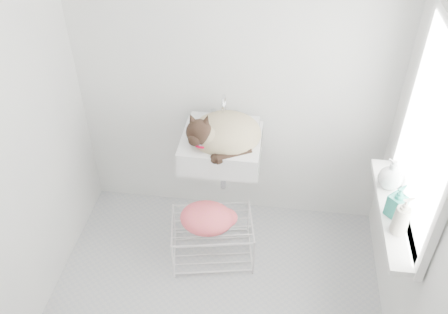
# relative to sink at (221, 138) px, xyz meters

# --- Properties ---
(floor) EXTENTS (2.20, 2.00, 0.02)m
(floor) POSITION_rel_sink_xyz_m (0.04, -0.74, -0.85)
(floor) COLOR #AAAAAA
(floor) RESTS_ON ground
(back_wall) EXTENTS (2.20, 0.02, 2.50)m
(back_wall) POSITION_rel_sink_xyz_m (0.04, 0.26, 0.40)
(back_wall) COLOR white
(back_wall) RESTS_ON ground
(right_wall) EXTENTS (0.02, 2.00, 2.50)m
(right_wall) POSITION_rel_sink_xyz_m (1.14, -0.74, 0.40)
(right_wall) COLOR white
(right_wall) RESTS_ON ground
(left_wall) EXTENTS (0.02, 2.00, 2.50)m
(left_wall) POSITION_rel_sink_xyz_m (-1.06, -0.74, 0.40)
(left_wall) COLOR white
(left_wall) RESTS_ON ground
(window_glass) EXTENTS (0.01, 0.80, 1.00)m
(window_glass) POSITION_rel_sink_xyz_m (1.13, -0.54, 0.50)
(window_glass) COLOR white
(window_glass) RESTS_ON right_wall
(window_frame) EXTENTS (0.04, 0.90, 1.10)m
(window_frame) POSITION_rel_sink_xyz_m (1.11, -0.54, 0.50)
(window_frame) COLOR white
(window_frame) RESTS_ON right_wall
(windowsill) EXTENTS (0.16, 0.88, 0.04)m
(windowsill) POSITION_rel_sink_xyz_m (1.05, -0.54, -0.02)
(windowsill) COLOR white
(windowsill) RESTS_ON right_wall
(sink) EXTENTS (0.53, 0.46, 0.21)m
(sink) POSITION_rel_sink_xyz_m (0.00, 0.00, 0.00)
(sink) COLOR white
(sink) RESTS_ON back_wall
(faucet) EXTENTS (0.19, 0.14, 0.19)m
(faucet) POSITION_rel_sink_xyz_m (-0.00, 0.18, 0.14)
(faucet) COLOR silver
(faucet) RESTS_ON sink
(cat) EXTENTS (0.54, 0.48, 0.31)m
(cat) POSITION_rel_sink_xyz_m (0.01, -0.02, 0.04)
(cat) COLOR tan
(cat) RESTS_ON sink
(wire_rack) EXTENTS (0.61, 0.48, 0.33)m
(wire_rack) POSITION_rel_sink_xyz_m (-0.03, -0.29, -0.70)
(wire_rack) COLOR silver
(wire_rack) RESTS_ON floor
(towel) EXTENTS (0.38, 0.28, 0.15)m
(towel) POSITION_rel_sink_xyz_m (-0.06, -0.33, -0.49)
(towel) COLOR orange
(towel) RESTS_ON wire_rack
(bottle_a) EXTENTS (0.10, 0.10, 0.20)m
(bottle_a) POSITION_rel_sink_xyz_m (1.04, -0.71, 0.00)
(bottle_a) COLOR beige
(bottle_a) RESTS_ON windowsill
(bottle_b) EXTENTS (0.13, 0.13, 0.20)m
(bottle_b) POSITION_rel_sink_xyz_m (1.04, -0.58, 0.00)
(bottle_b) COLOR #1F7C6D
(bottle_b) RESTS_ON windowsill
(bottle_c) EXTENTS (0.20, 0.20, 0.19)m
(bottle_c) POSITION_rel_sink_xyz_m (1.04, -0.35, 0.00)
(bottle_c) COLOR silver
(bottle_c) RESTS_ON windowsill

